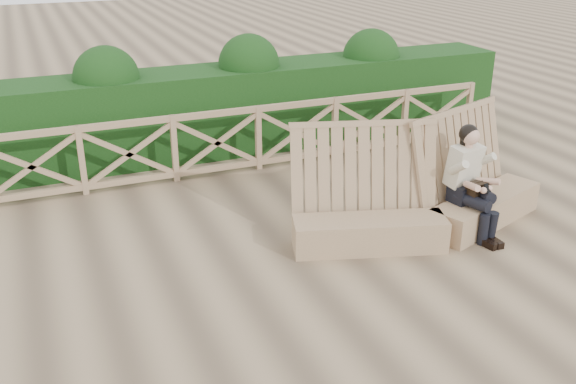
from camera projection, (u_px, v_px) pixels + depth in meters
name	position (u px, v px, depth m)	size (l,w,h in m)	color
ground	(304.00, 272.00, 7.74)	(60.00, 60.00, 0.00)	brown
bench	(427.00, 206.00, 8.57)	(3.87, 1.35, 1.55)	#907352
woman	(470.00, 179.00, 8.46)	(0.50, 0.97, 1.49)	black
guardrail	(217.00, 143.00, 10.49)	(10.10, 0.09, 1.10)	#7D6548
hedge	(197.00, 113.00, 11.43)	(12.00, 1.20, 1.50)	black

